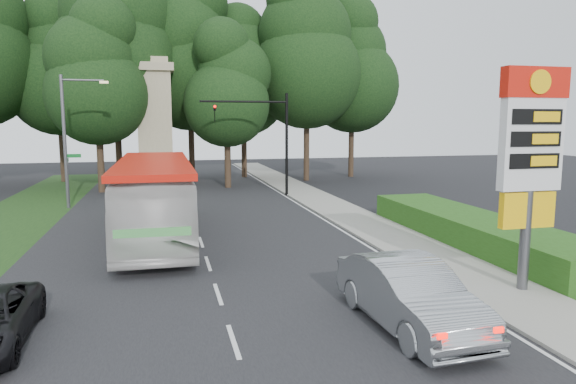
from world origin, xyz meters
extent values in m
plane|color=black|center=(0.00, 0.00, 0.00)|extent=(120.00, 120.00, 0.00)
cube|color=black|center=(0.00, 12.00, 0.01)|extent=(14.00, 80.00, 0.02)
cube|color=gray|center=(8.50, 12.00, 0.06)|extent=(3.00, 80.00, 0.12)
cube|color=#193814|center=(-9.50, 18.00, 0.01)|extent=(5.00, 50.00, 0.02)
cube|color=#224A13|center=(11.50, 8.00, 0.60)|extent=(3.00, 14.00, 1.20)
cylinder|color=#59595E|center=(9.20, 2.00, 1.60)|extent=(0.32, 0.32, 3.20)
cube|color=#F3B70C|center=(9.20, 2.00, 2.60)|extent=(1.80, 0.25, 1.10)
cube|color=silver|center=(9.20, 2.00, 4.60)|extent=(2.00, 0.35, 2.80)
cube|color=red|center=(9.20, 2.00, 6.40)|extent=(2.10, 0.40, 0.90)
cylinder|color=#F3B70C|center=(9.20, 1.78, 6.40)|extent=(0.70, 0.05, 0.70)
cube|color=black|center=(9.20, 1.81, 5.40)|extent=(1.70, 0.04, 0.45)
cube|color=black|center=(9.20, 1.81, 4.75)|extent=(1.70, 0.04, 0.45)
cube|color=black|center=(9.20, 1.81, 4.10)|extent=(1.70, 0.04, 0.45)
cylinder|color=black|center=(7.00, 24.00, 3.60)|extent=(0.20, 0.20, 7.20)
cylinder|color=black|center=(4.00, 24.00, 6.60)|extent=(6.00, 0.14, 0.14)
imported|color=black|center=(2.00, 24.00, 6.35)|extent=(0.18, 0.22, 1.10)
sphere|color=#FF0C05|center=(2.00, 23.85, 6.25)|extent=(0.18, 0.18, 0.18)
cylinder|color=#59595E|center=(-7.20, 22.00, 4.00)|extent=(0.20, 0.20, 8.00)
cylinder|color=#59595E|center=(-6.00, 22.00, 7.70)|extent=(2.40, 0.12, 0.12)
cube|color=#FFE599|center=(-4.80, 22.00, 7.60)|extent=(0.50, 0.22, 0.14)
cube|color=#0C591E|center=(-6.75, 22.00, 3.20)|extent=(0.85, 0.04, 0.22)
cube|color=#0C591E|center=(-7.20, 22.45, 2.90)|extent=(0.04, 0.85, 0.22)
cube|color=#9B906E|center=(-2.00, 30.00, 4.50)|extent=(2.50, 2.50, 9.00)
cube|color=#9B906E|center=(-2.00, 30.00, 9.30)|extent=(3.00, 3.00, 0.60)
cube|color=#9B906E|center=(-2.00, 30.00, 9.80)|extent=(2.20, 2.20, 0.50)
cylinder|color=#2D2116|center=(-10.00, 37.00, 2.70)|extent=(0.50, 0.50, 5.40)
sphere|color=black|center=(-10.00, 37.00, 8.25)|extent=(8.40, 8.40, 8.40)
sphere|color=black|center=(-10.00, 37.00, 11.25)|extent=(7.20, 7.20, 7.20)
sphere|color=black|center=(-10.00, 37.00, 13.80)|extent=(5.40, 5.40, 5.40)
cylinder|color=#2D2116|center=(-5.00, 33.00, 3.24)|extent=(0.50, 0.50, 6.48)
sphere|color=black|center=(-5.00, 33.00, 9.90)|extent=(10.08, 10.08, 10.08)
sphere|color=black|center=(-5.00, 33.00, 13.50)|extent=(8.64, 8.64, 8.64)
cylinder|color=#2D2116|center=(1.00, 35.00, 2.97)|extent=(0.50, 0.50, 5.94)
sphere|color=black|center=(1.00, 35.00, 9.08)|extent=(9.24, 9.24, 9.24)
sphere|color=black|center=(1.00, 35.00, 12.38)|extent=(7.92, 7.92, 7.92)
sphere|color=black|center=(1.00, 35.00, 15.18)|extent=(5.94, 5.94, 5.94)
cylinder|color=#2D2116|center=(6.00, 37.00, 2.61)|extent=(0.50, 0.50, 5.22)
sphere|color=black|center=(6.00, 37.00, 7.97)|extent=(8.12, 8.12, 8.12)
sphere|color=black|center=(6.00, 37.00, 10.88)|extent=(6.96, 6.96, 6.96)
sphere|color=black|center=(6.00, 37.00, 13.34)|extent=(5.22, 5.22, 5.22)
cylinder|color=#2D2116|center=(11.00, 33.00, 3.06)|extent=(0.50, 0.50, 6.12)
sphere|color=black|center=(11.00, 33.00, 9.35)|extent=(9.52, 9.52, 9.52)
sphere|color=black|center=(11.00, 33.00, 12.75)|extent=(8.16, 8.16, 8.16)
sphere|color=black|center=(11.00, 33.00, 15.64)|extent=(6.12, 6.12, 6.12)
cylinder|color=#2D2116|center=(16.00, 35.00, 2.79)|extent=(0.50, 0.50, 5.58)
sphere|color=black|center=(16.00, 35.00, 8.53)|extent=(8.68, 8.68, 8.68)
sphere|color=black|center=(16.00, 35.00, 11.62)|extent=(7.44, 7.44, 7.44)
sphere|color=black|center=(16.00, 35.00, 14.26)|extent=(5.58, 5.58, 5.58)
cylinder|color=#2D2116|center=(-6.00, 29.00, 2.34)|extent=(0.50, 0.50, 4.68)
sphere|color=black|center=(-6.00, 29.00, 7.15)|extent=(7.28, 7.28, 7.28)
sphere|color=black|center=(-6.00, 29.00, 9.75)|extent=(6.24, 6.24, 6.24)
sphere|color=black|center=(-6.00, 29.00, 11.96)|extent=(4.68, 4.68, 4.68)
cylinder|color=#2D2116|center=(3.50, 29.50, 2.16)|extent=(0.50, 0.50, 4.32)
sphere|color=black|center=(3.50, 29.50, 6.60)|extent=(6.72, 6.72, 6.72)
sphere|color=black|center=(3.50, 29.50, 9.00)|extent=(5.76, 5.76, 5.76)
sphere|color=black|center=(3.50, 29.50, 11.04)|extent=(4.32, 4.32, 4.32)
imported|color=silver|center=(-1.91, 12.32, 1.77)|extent=(2.99, 12.70, 3.54)
imported|color=#A5A9AD|center=(4.51, 0.36, 0.88)|extent=(2.13, 5.43, 1.76)
camera|label=1|loc=(-1.51, -11.19, 5.27)|focal=32.00mm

